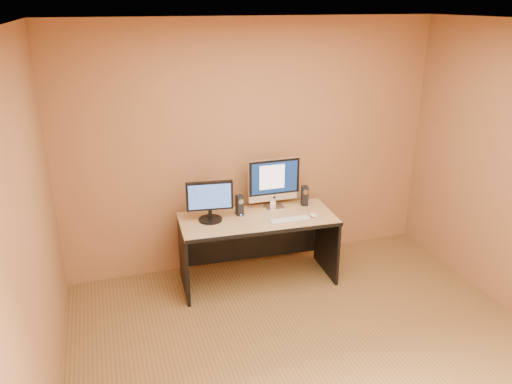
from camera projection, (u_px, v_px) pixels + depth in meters
floor at (329, 374)px, 3.91m from camera, size 4.00×4.00×0.00m
walls at (338, 223)px, 3.44m from camera, size 4.00×4.00×2.60m
ceiling at (351, 25)px, 2.97m from camera, size 4.00×4.00×0.00m
desk at (258, 250)px, 5.09m from camera, size 1.57×0.75×0.71m
imac at (275, 184)px, 5.12m from camera, size 0.55×0.20×0.53m
second_monitor at (210, 201)px, 4.83m from camera, size 0.49×0.29×0.40m
speaker_left at (240, 205)px, 4.99m from camera, size 0.07×0.08×0.21m
speaker_right at (305, 196)px, 5.23m from camera, size 0.08×0.08×0.21m
keyboard at (290, 220)px, 4.90m from camera, size 0.42×0.12×0.02m
mouse at (313, 215)px, 4.98m from camera, size 0.07×0.11×0.03m
cable_a at (277, 205)px, 5.26m from camera, size 0.08×0.20×0.01m
cable_b at (265, 205)px, 5.27m from camera, size 0.09×0.16×0.01m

